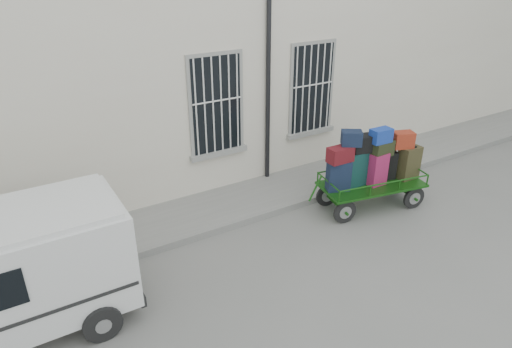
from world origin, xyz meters
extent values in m
plane|color=slate|center=(0.00, 0.00, 0.00)|extent=(80.00, 80.00, 0.00)
cube|color=beige|center=(0.00, 5.50, 3.00)|extent=(24.00, 5.00, 6.00)
cylinder|color=black|center=(0.95, 2.92, 2.80)|extent=(0.11, 0.11, 5.60)
cube|color=black|center=(-0.40, 2.98, 2.25)|extent=(1.20, 0.08, 2.20)
cube|color=gray|center=(-0.40, 2.96, 1.09)|extent=(1.45, 0.22, 0.12)
cube|color=black|center=(2.30, 2.98, 2.25)|extent=(1.20, 0.08, 2.20)
cube|color=gray|center=(2.30, 2.96, 1.09)|extent=(1.45, 0.22, 0.12)
cube|color=slate|center=(0.00, 2.20, 0.07)|extent=(24.00, 1.70, 0.15)
cylinder|color=black|center=(1.30, 0.34, 0.27)|extent=(0.54, 0.16, 0.53)
cylinder|color=gray|center=(1.30, 0.34, 0.27)|extent=(0.31, 0.15, 0.29)
cylinder|color=black|center=(1.46, 1.13, 0.27)|extent=(0.54, 0.16, 0.53)
cylinder|color=gray|center=(1.46, 1.13, 0.27)|extent=(0.31, 0.15, 0.29)
cylinder|color=black|center=(3.09, -0.01, 0.27)|extent=(0.54, 0.16, 0.53)
cylinder|color=gray|center=(3.09, -0.01, 0.27)|extent=(0.31, 0.15, 0.29)
cylinder|color=black|center=(3.24, 0.79, 0.27)|extent=(0.54, 0.16, 0.53)
cylinder|color=gray|center=(3.24, 0.79, 0.27)|extent=(0.31, 0.15, 0.29)
cube|color=#164C11|center=(2.27, 0.56, 0.59)|extent=(2.51, 1.49, 0.05)
cylinder|color=#164C11|center=(0.85, 0.83, 0.75)|extent=(0.31, 0.10, 0.60)
cube|color=black|center=(1.40, 0.73, 0.96)|extent=(0.56, 0.44, 0.68)
cube|color=black|center=(1.40, 0.73, 1.31)|extent=(0.22, 0.17, 0.03)
cube|color=#0E3232|center=(1.87, 0.72, 1.01)|extent=(0.50, 0.30, 0.79)
cube|color=black|center=(1.87, 0.72, 1.42)|extent=(0.22, 0.18, 0.03)
cube|color=#9F1D42|center=(2.31, 0.47, 0.99)|extent=(0.42, 0.24, 0.75)
cube|color=black|center=(2.31, 0.47, 1.38)|extent=(0.19, 0.15, 0.03)
cube|color=black|center=(2.72, 0.60, 0.94)|extent=(0.49, 0.38, 0.66)
cube|color=black|center=(2.72, 0.60, 1.29)|extent=(0.19, 0.15, 0.03)
cube|color=#322D19|center=(3.17, 0.36, 1.00)|extent=(0.49, 0.32, 0.77)
cube|color=black|center=(3.17, 0.36, 1.40)|extent=(0.22, 0.19, 0.03)
cube|color=#54101C|center=(1.39, 0.73, 1.46)|extent=(0.56, 0.32, 0.33)
cube|color=black|center=(2.03, 0.71, 1.60)|extent=(0.59, 0.44, 0.38)
cube|color=black|center=(2.40, 0.55, 1.45)|extent=(0.58, 0.39, 0.35)
cube|color=maroon|center=(2.98, 0.46, 1.57)|extent=(0.53, 0.44, 0.36)
cube|color=black|center=(1.66, 0.72, 1.79)|extent=(0.52, 0.49, 0.31)
cube|color=#16379B|center=(2.33, 0.52, 1.78)|extent=(0.48, 0.29, 0.31)
cube|color=black|center=(-3.40, 0.51, 1.40)|extent=(0.04, 1.24, 0.49)
cube|color=black|center=(-3.41, 0.51, 0.38)|extent=(0.09, 1.64, 0.19)
cube|color=white|center=(-3.37, 0.51, 0.58)|extent=(0.03, 0.37, 0.11)
cylinder|color=black|center=(-4.07, -0.31, 0.30)|extent=(0.60, 0.19, 0.60)
cylinder|color=black|center=(-4.07, 1.32, 0.30)|extent=(0.60, 0.19, 0.60)
camera|label=1|loc=(-4.80, -5.98, 5.31)|focal=32.00mm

